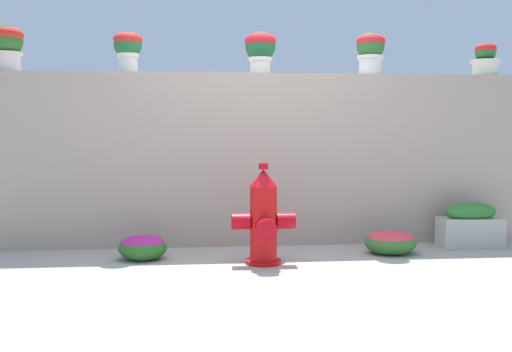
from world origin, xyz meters
TOP-DOWN VIEW (x-y plane):
  - ground_plane at (0.00, 0.00)m, footprint 24.00×24.00m
  - stone_wall at (0.00, 1.27)m, footprint 5.21×0.33m
  - potted_plant_0 at (-2.30, 1.31)m, footprint 0.30×0.30m
  - potted_plant_1 at (-1.20, 1.30)m, footprint 0.28×0.28m
  - potted_plant_2 at (0.06, 1.28)m, footprint 0.31×0.31m
  - potted_plant_3 at (1.13, 1.24)m, footprint 0.28×0.28m
  - potted_plant_4 at (2.33, 1.29)m, footprint 0.29×0.29m
  - fire_hydrant at (-0.01, 0.34)m, footprint 0.53×0.43m
  - flower_bush_left at (1.17, 0.64)m, footprint 0.47×0.42m
  - flower_bush_right at (-1.03, 0.61)m, footprint 0.41×0.37m
  - planter_box at (2.01, 0.85)m, footprint 0.58×0.26m

SIDE VIEW (x-z plane):
  - ground_plane at x=0.00m, z-range 0.00..0.00m
  - flower_bush_left at x=1.17m, z-range 0.00..0.22m
  - flower_bush_right at x=-1.03m, z-range 0.00..0.22m
  - planter_box at x=2.01m, z-range -0.01..0.42m
  - fire_hydrant at x=-0.01m, z-range -0.05..0.79m
  - stone_wall at x=0.00m, z-range 0.00..1.64m
  - potted_plant_4 at x=2.33m, z-range 1.65..1.99m
  - potted_plant_3 at x=1.13m, z-range 1.69..2.10m
  - potted_plant_1 at x=-1.20m, z-range 1.69..2.09m
  - potted_plant_2 at x=0.06m, z-range 1.69..2.11m
  - potted_plant_0 at x=-2.30m, z-range 1.69..2.12m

